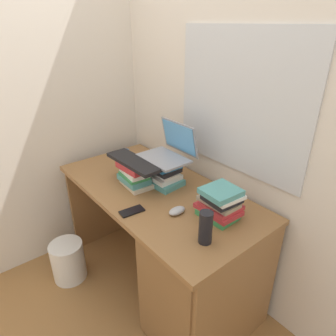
# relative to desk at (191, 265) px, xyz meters

# --- Properties ---
(ground_plane) EXTENTS (6.00, 6.00, 0.00)m
(ground_plane) POSITION_rel_desk_xyz_m (-0.37, 0.03, -0.42)
(ground_plane) COLOR olive
(wall_back) EXTENTS (6.00, 0.06, 2.60)m
(wall_back) POSITION_rel_desk_xyz_m (-0.36, 0.43, 0.88)
(wall_back) COLOR silver
(wall_back) RESTS_ON ground
(wall_left) EXTENTS (0.05, 6.00, 2.60)m
(wall_left) POSITION_rel_desk_xyz_m (-1.19, 0.03, 0.88)
(wall_left) COLOR beige
(wall_left) RESTS_ON ground
(desk) EXTENTS (1.43, 0.71, 0.77)m
(desk) POSITION_rel_desk_xyz_m (0.00, 0.00, 0.00)
(desk) COLOR olive
(desk) RESTS_ON ground
(book_stack_tall) EXTENTS (0.23, 0.20, 0.17)m
(book_stack_tall) POSITION_rel_desk_xyz_m (-0.40, 0.11, 0.43)
(book_stack_tall) COLOR teal
(book_stack_tall) RESTS_ON desk
(book_stack_keyboard_riser) EXTENTS (0.22, 0.17, 0.16)m
(book_stack_keyboard_riser) POSITION_rel_desk_xyz_m (-0.49, -0.06, 0.43)
(book_stack_keyboard_riser) COLOR beige
(book_stack_keyboard_riser) RESTS_ON desk
(book_stack_side) EXTENTS (0.23, 0.21, 0.18)m
(book_stack_side) POSITION_rel_desk_xyz_m (0.09, 0.11, 0.44)
(book_stack_side) COLOR #338C4C
(book_stack_side) RESTS_ON desk
(laptop) EXTENTS (0.32, 0.27, 0.22)m
(laptop) POSITION_rel_desk_xyz_m (-0.40, 0.17, 0.58)
(laptop) COLOR gray
(laptop) RESTS_ON book_stack_tall
(keyboard) EXTENTS (0.43, 0.16, 0.02)m
(keyboard) POSITION_rel_desk_xyz_m (-0.49, -0.06, 0.52)
(keyboard) COLOR black
(keyboard) RESTS_ON book_stack_keyboard_riser
(computer_mouse) EXTENTS (0.06, 0.10, 0.04)m
(computer_mouse) POSITION_rel_desk_xyz_m (-0.08, -0.05, 0.37)
(computer_mouse) COLOR #A5A8AD
(computer_mouse) RESTS_ON desk
(mug) EXTENTS (0.12, 0.08, 0.09)m
(mug) POSITION_rel_desk_xyz_m (-0.87, 0.10, 0.40)
(mug) COLOR #265999
(mug) RESTS_ON desk
(water_bottle) EXTENTS (0.07, 0.07, 0.17)m
(water_bottle) POSITION_rel_desk_xyz_m (0.18, -0.10, 0.44)
(water_bottle) COLOR black
(water_bottle) RESTS_ON desk
(cell_phone) EXTENTS (0.08, 0.14, 0.01)m
(cell_phone) POSITION_rel_desk_xyz_m (-0.25, -0.23, 0.36)
(cell_phone) COLOR black
(cell_phone) RESTS_ON desk
(wastebasket) EXTENTS (0.24, 0.24, 0.30)m
(wastebasket) POSITION_rel_desk_xyz_m (-0.80, -0.47, -0.27)
(wastebasket) COLOR silver
(wastebasket) RESTS_ON ground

